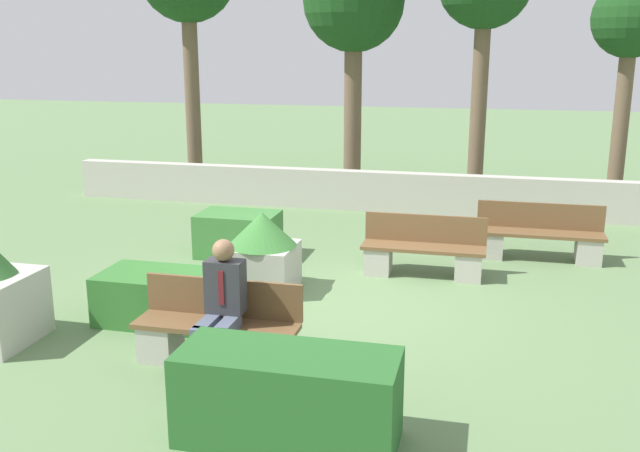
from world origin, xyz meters
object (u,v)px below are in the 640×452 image
Objects in this scene: planter_corner_right at (262,250)px; tree_center_left at (354,6)px; bench_right_side at (423,254)px; person_seated_man at (221,300)px; tree_rightmost at (631,27)px; bench_front at (218,334)px; bench_left_side at (539,239)px.

planter_corner_right is 7.51m from tree_center_left.
bench_right_side is 1.30× the size of person_seated_man.
bench_right_side is at bearing -121.47° from tree_rightmost.
person_seated_man is 10.57m from tree_rightmost.
planter_corner_right is 0.24× the size of tree_rightmost.
tree_rightmost reaches higher than person_seated_man.
bench_front is 2.28m from planter_corner_right.
bench_left_side is at bearing -49.28° from tree_center_left.
bench_right_side is at bearing -69.19° from tree_center_left.
tree_center_left is at bearing 128.63° from bench_left_side.
tree_rightmost is (5.07, 8.77, 3.19)m from bench_front.
tree_center_left reaches higher than tree_rightmost.
bench_front is at bearing -128.69° from bench_left_side.
tree_center_left is 5.44m from tree_rightmost.
tree_center_left reaches higher than bench_left_side.
bench_left_side is 1.42× the size of person_seated_man.
bench_right_side is at bearing 64.75° from person_seated_man.
tree_rightmost reaches higher than bench_right_side.
planter_corner_right is 0.21× the size of tree_center_left.
bench_front is 0.90× the size of bench_left_side.
planter_corner_right reaches higher than bench_right_side.
planter_corner_right is (-3.65, -2.32, 0.23)m from bench_left_side.
planter_corner_right is at bearing -149.59° from bench_left_side.
person_seated_man reaches higher than bench_front.
planter_corner_right reaches higher than bench_front.
tree_center_left reaches higher than planter_corner_right.
bench_right_side is 7.09m from tree_rightmost.
bench_left_side is 6.81m from tree_center_left.
bench_right_side is at bearing 62.41° from bench_front.
tree_center_left is (-2.11, 5.56, 3.66)m from bench_right_side.
bench_front is 10.62m from tree_rightmost.
bench_right_side is 0.33× the size of tree_center_left.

